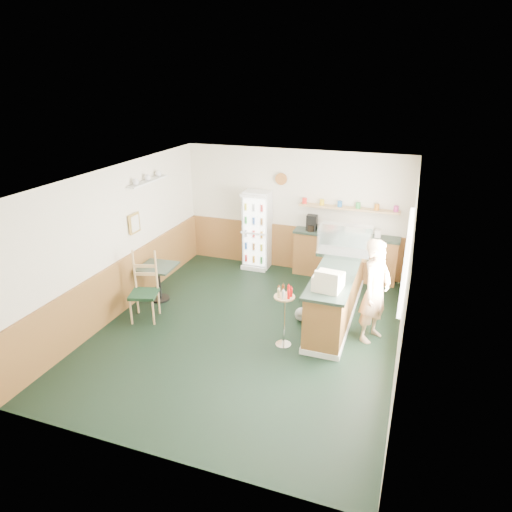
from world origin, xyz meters
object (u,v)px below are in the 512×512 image
at_px(cafe_table, 158,276).
at_px(cash_register, 328,282).
at_px(drinks_fridge, 257,230).
at_px(display_case, 345,241).
at_px(shopkeeper, 375,291).
at_px(cafe_chair, 146,284).
at_px(condiment_stand, 284,308).

bearing_deg(cafe_table, cash_register, -8.21).
height_order(drinks_fridge, display_case, drinks_fridge).
bearing_deg(shopkeeper, cafe_chair, 123.32).
bearing_deg(cafe_chair, display_case, 11.08).
height_order(shopkeeper, cafe_table, shopkeeper).
xyz_separation_m(display_case, shopkeeper, (0.70, -1.11, -0.40)).
height_order(display_case, cafe_chair, display_case).
xyz_separation_m(condiment_stand, cafe_chair, (-2.61, 0.11, -0.03)).
xyz_separation_m(drinks_fridge, cafe_chair, (-1.11, -2.87, -0.23)).
xyz_separation_m(cash_register, condiment_stand, (-0.63, -0.27, -0.44)).
height_order(drinks_fridge, cafe_table, drinks_fridge).
bearing_deg(display_case, cash_register, -90.00).
height_order(display_case, condiment_stand, display_case).
height_order(display_case, cafe_table, display_case).
relative_size(drinks_fridge, condiment_stand, 1.70).
relative_size(cash_register, cafe_chair, 0.35).
bearing_deg(cafe_table, drinks_fridge, 60.28).
bearing_deg(condiment_stand, shopkeeper, 27.71).
relative_size(drinks_fridge, shopkeeper, 1.01).
xyz_separation_m(cash_register, shopkeeper, (0.70, 0.43, -0.25)).
bearing_deg(cafe_table, shopkeeper, -0.89).
xyz_separation_m(shopkeeper, cafe_table, (-4.10, 0.06, -0.37)).
relative_size(condiment_stand, cafe_chair, 0.83).
xyz_separation_m(cash_register, cafe_table, (-3.40, 0.49, -0.62)).
relative_size(display_case, shopkeeper, 0.55).
bearing_deg(cash_register, condiment_stand, -150.34).
distance_m(cash_register, cafe_table, 3.49).
bearing_deg(drinks_fridge, cash_register, -51.61).
distance_m(drinks_fridge, condiment_stand, 3.34).
height_order(drinks_fridge, shopkeeper, drinks_fridge).
relative_size(drinks_fridge, cash_register, 4.00).
xyz_separation_m(drinks_fridge, cafe_table, (-1.26, -2.21, -0.38)).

